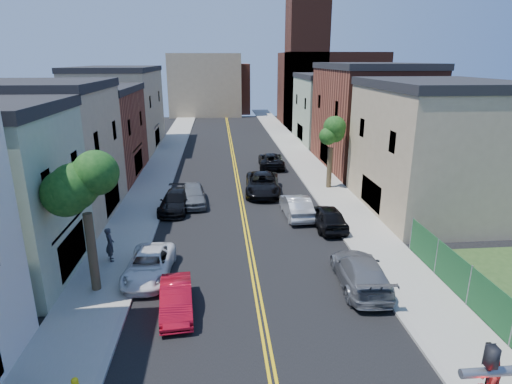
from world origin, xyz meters
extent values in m
cube|color=gray|center=(-7.90, 40.00, 0.07)|extent=(3.20, 100.00, 0.15)
cube|color=gray|center=(7.90, 40.00, 0.07)|extent=(3.20, 100.00, 0.15)
cube|color=gray|center=(-6.15, 40.00, 0.07)|extent=(0.30, 100.00, 0.15)
cube|color=gray|center=(6.15, 40.00, 0.07)|extent=(0.30, 100.00, 0.15)
cube|color=#998466|center=(-14.00, 25.00, 4.50)|extent=(9.00, 10.00, 9.00)
cube|color=brown|center=(-14.00, 36.00, 4.00)|extent=(9.00, 12.00, 8.00)
cube|color=#998466|center=(-14.00, 50.00, 4.75)|extent=(9.00, 16.00, 9.50)
cube|color=#998466|center=(14.00, 24.00, 4.50)|extent=(9.00, 12.00, 9.00)
cube|color=brown|center=(14.00, 38.00, 5.00)|extent=(9.00, 14.00, 10.00)
cube|color=gray|center=(14.00, 52.00, 4.25)|extent=(9.00, 12.00, 8.50)
cube|color=#4C2319|center=(17.50, 68.00, 6.00)|extent=(16.00, 14.00, 12.00)
cube|color=#4C2319|center=(12.50, 64.00, 11.00)|extent=(6.00, 6.00, 22.00)
cube|color=#998466|center=(-4.00, 82.00, 6.00)|extent=(14.00, 8.00, 12.00)
cube|color=brown|center=(0.00, 86.00, 5.00)|extent=(10.00, 8.00, 10.00)
cube|color=#143F1E|center=(9.50, 9.50, 1.10)|extent=(0.04, 15.00, 1.90)
cylinder|color=#382B1C|center=(-7.90, 14.00, 2.13)|extent=(0.44, 0.44, 3.96)
sphere|color=#0F370F|center=(-7.90, 14.00, 6.45)|extent=(5.20, 5.20, 5.20)
sphere|color=#0F370F|center=(-7.38, 13.61, 7.49)|extent=(3.90, 3.90, 3.90)
sphere|color=#0F370F|center=(-8.42, 14.52, 5.93)|extent=(3.64, 3.64, 3.64)
cylinder|color=#382B1C|center=(7.90, 30.00, 1.91)|extent=(0.44, 0.44, 3.52)
sphere|color=#0F370F|center=(7.90, 30.00, 5.65)|extent=(4.40, 4.40, 4.40)
sphere|color=#0F370F|center=(8.34, 29.67, 6.53)|extent=(3.30, 3.30, 3.30)
sphere|color=#0F370F|center=(7.46, 30.44, 5.21)|extent=(3.08, 3.08, 3.08)
imported|color=black|center=(2.00, -0.50, 6.70)|extent=(0.16, 0.20, 1.00)
imported|color=#A90B1D|center=(-3.80, 11.85, 0.66)|extent=(1.76, 4.13, 1.32)
imported|color=white|center=(-5.50, 15.24, 0.68)|extent=(2.46, 4.99, 1.36)
imported|color=slate|center=(-3.80, 26.83, 0.80)|extent=(2.29, 4.87, 1.61)
imported|color=black|center=(-5.08, 25.54, 0.73)|extent=(2.45, 5.19, 1.46)
imported|color=#5A5C62|center=(5.22, 13.33, 0.80)|extent=(2.57, 5.63, 1.60)
imported|color=black|center=(5.50, 21.12, 0.80)|extent=(2.09, 4.75, 1.59)
imported|color=#A3A6AB|center=(3.80, 23.44, 0.80)|extent=(1.84, 4.90, 1.60)
imported|color=black|center=(3.80, 38.17, 0.77)|extent=(2.87, 5.65, 1.53)
imported|color=black|center=(1.94, 29.15, 0.85)|extent=(3.34, 6.36, 1.71)
imported|color=#2A2B33|center=(-7.89, 17.09, 1.13)|extent=(0.70, 0.84, 1.95)
imported|color=#A31B19|center=(6.70, 5.23, 1.09)|extent=(1.11, 0.99, 1.88)
sphere|color=yellow|center=(-6.70, 6.88, 0.77)|extent=(0.24, 0.24, 0.24)
camera|label=1|loc=(-1.72, -5.14, 11.00)|focal=29.71mm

